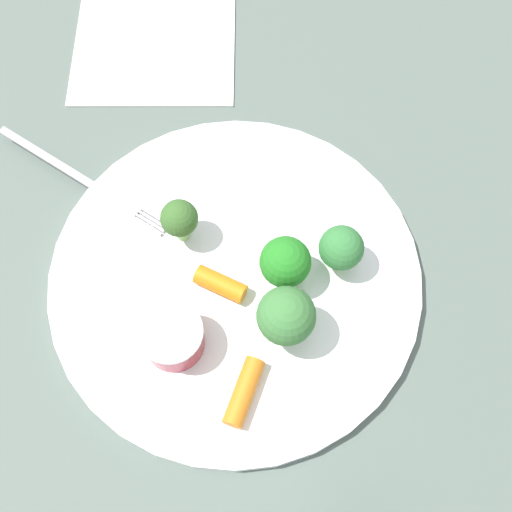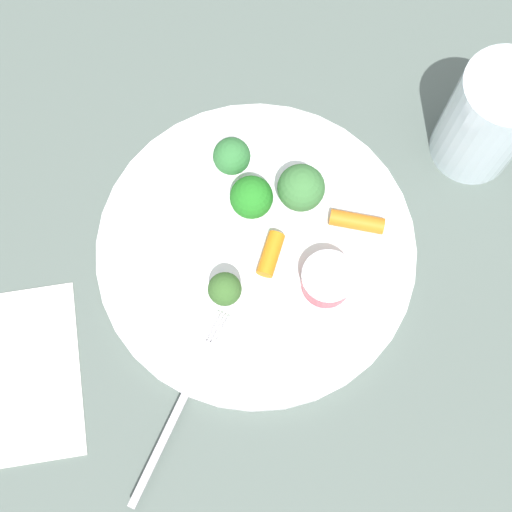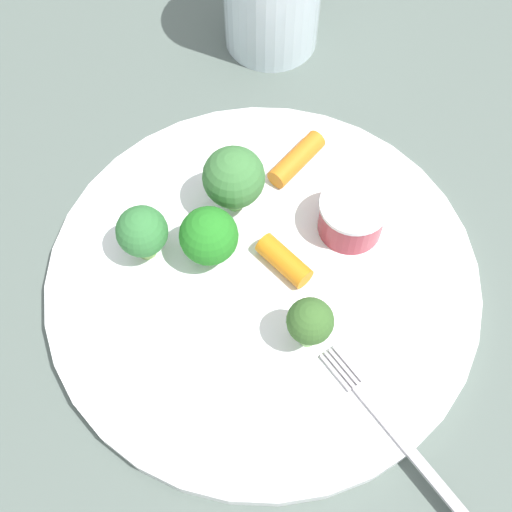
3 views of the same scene
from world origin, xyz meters
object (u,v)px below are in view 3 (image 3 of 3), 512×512
object	(u,v)px
broccoli_floret_0	(310,322)
carrot_stick_0	(284,261)
plate	(263,279)
broccoli_floret_2	(142,232)
broccoli_floret_3	(234,178)
fork	(420,463)
sauce_cup	(352,216)
carrot_stick_1	(297,159)
broccoli_floret_1	(209,236)

from	to	relation	value
broccoli_floret_0	carrot_stick_0	distance (m)	0.06
plate	broccoli_floret_0	bearing A→B (deg)	118.12
broccoli_floret_2	broccoli_floret_3	bearing A→B (deg)	-150.61
plate	carrot_stick_0	world-z (taller)	carrot_stick_0
broccoli_floret_0	fork	distance (m)	0.10
broccoli_floret_2	carrot_stick_0	xyz separation A→B (m)	(-0.09, 0.02, -0.02)
plate	broccoli_floret_2	size ratio (longest dim) A/B	6.57
plate	broccoli_floret_3	bearing A→B (deg)	-73.94
sauce_cup	carrot_stick_1	xyz separation A→B (m)	(0.03, -0.05, -0.01)
broccoli_floret_1	carrot_stick_1	size ratio (longest dim) A/B	0.95
sauce_cup	broccoli_floret_0	distance (m)	0.09
sauce_cup	broccoli_floret_1	distance (m)	0.10
broccoli_floret_1	carrot_stick_0	bearing A→B (deg)	168.07
plate	fork	bearing A→B (deg)	123.31
carrot_stick_1	fork	distance (m)	0.22
sauce_cup	carrot_stick_0	xyz separation A→B (m)	(0.05, 0.03, -0.01)
plate	broccoli_floret_2	distance (m)	0.09
broccoli_floret_0	carrot_stick_0	bearing A→B (deg)	-78.52
broccoli_floret_3	fork	bearing A→B (deg)	118.52
sauce_cup	broccoli_floret_3	xyz separation A→B (m)	(0.08, -0.02, 0.02)
plate	broccoli_floret_1	world-z (taller)	broccoli_floret_1
plate	carrot_stick_0	distance (m)	0.02
carrot_stick_0	fork	size ratio (longest dim) A/B	0.26
sauce_cup	broccoli_floret_3	bearing A→B (deg)	-16.20
broccoli_floret_3	fork	distance (m)	0.21
broccoli_floret_3	fork	world-z (taller)	broccoli_floret_3
sauce_cup	broccoli_floret_2	distance (m)	0.14
plate	carrot_stick_0	size ratio (longest dim) A/B	7.28
sauce_cup	broccoli_floret_3	world-z (taller)	broccoli_floret_3
carrot_stick_0	broccoli_floret_3	bearing A→B (deg)	-58.68
sauce_cup	carrot_stick_1	size ratio (longest dim) A/B	0.95
broccoli_floret_3	carrot_stick_1	size ratio (longest dim) A/B	1.13
broccoli_floret_3	sauce_cup	bearing A→B (deg)	163.80
fork	broccoli_floret_0	bearing A→B (deg)	-53.90
broccoli_floret_2	fork	bearing A→B (deg)	137.05
plate	sauce_cup	xyz separation A→B (m)	(-0.06, -0.03, 0.02)
sauce_cup	broccoli_floret_2	xyz separation A→B (m)	(0.14, 0.01, 0.01)
plate	broccoli_floret_3	xyz separation A→B (m)	(0.02, -0.06, 0.04)
carrot_stick_0	carrot_stick_1	distance (m)	0.08
broccoli_floret_0	broccoli_floret_1	world-z (taller)	broccoli_floret_1
broccoli_floret_1	plate	bearing A→B (deg)	154.19
broccoli_floret_0	broccoli_floret_3	xyz separation A→B (m)	(0.04, -0.10, 0.01)
carrot_stick_0	carrot_stick_1	size ratio (longest dim) A/B	0.82
broccoli_floret_2	carrot_stick_0	bearing A→B (deg)	170.00
carrot_stick_1	plate	bearing A→B (deg)	71.52
broccoli_floret_1	broccoli_floret_3	size ratio (longest dim) A/B	0.85
sauce_cup	broccoli_floret_1	world-z (taller)	broccoli_floret_1
broccoli_floret_3	fork	size ratio (longest dim) A/B	0.36
broccoli_floret_1	broccoli_floret_2	distance (m)	0.04
broccoli_floret_0	broccoli_floret_1	size ratio (longest dim) A/B	0.95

